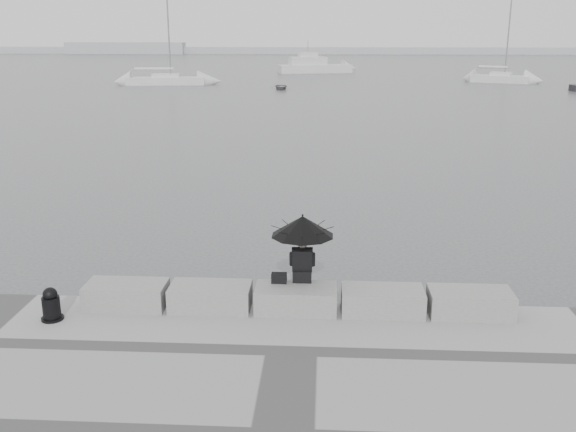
# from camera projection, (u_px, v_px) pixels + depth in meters

# --- Properties ---
(ground) EXTENTS (360.00, 360.00, 0.00)m
(ground) POSITION_uv_depth(u_px,v_px,m) (297.00, 324.00, 13.30)
(ground) COLOR #3F4143
(ground) RESTS_ON ground
(stone_block_far_left) EXTENTS (1.60, 0.80, 0.50)m
(stone_block_far_left) POSITION_uv_depth(u_px,v_px,m) (127.00, 295.00, 12.84)
(stone_block_far_left) COLOR slate
(stone_block_far_left) RESTS_ON promenade
(stone_block_left) EXTENTS (1.60, 0.80, 0.50)m
(stone_block_left) POSITION_uv_depth(u_px,v_px,m) (211.00, 297.00, 12.75)
(stone_block_left) COLOR slate
(stone_block_left) RESTS_ON promenade
(stone_block_centre) EXTENTS (1.60, 0.80, 0.50)m
(stone_block_centre) POSITION_uv_depth(u_px,v_px,m) (296.00, 299.00, 12.66)
(stone_block_centre) COLOR slate
(stone_block_centre) RESTS_ON promenade
(stone_block_right) EXTENTS (1.60, 0.80, 0.50)m
(stone_block_right) POSITION_uv_depth(u_px,v_px,m) (382.00, 301.00, 12.56)
(stone_block_right) COLOR slate
(stone_block_right) RESTS_ON promenade
(stone_block_far_right) EXTENTS (1.60, 0.80, 0.50)m
(stone_block_far_right) POSITION_uv_depth(u_px,v_px,m) (470.00, 303.00, 12.47)
(stone_block_far_right) COLOR slate
(stone_block_far_right) RESTS_ON promenade
(seated_person) EXTENTS (1.27, 1.27, 1.39)m
(seated_person) POSITION_uv_depth(u_px,v_px,m) (302.00, 232.00, 12.65)
(seated_person) COLOR black
(seated_person) RESTS_ON stone_block_centre
(bag) EXTENTS (0.31, 0.17, 0.20)m
(bag) POSITION_uv_depth(u_px,v_px,m) (279.00, 278.00, 12.79)
(bag) COLOR black
(bag) RESTS_ON stone_block_centre
(mooring_bollard) EXTENTS (0.42, 0.42, 0.66)m
(mooring_bollard) POSITION_uv_depth(u_px,v_px,m) (51.00, 306.00, 12.24)
(mooring_bollard) COLOR black
(mooring_bollard) RESTS_ON promenade
(distant_landmass) EXTENTS (180.00, 8.00, 2.80)m
(distant_landmass) POSITION_uv_depth(u_px,v_px,m) (292.00, 50.00, 161.60)
(distant_landmass) COLOR #AAADB0
(distant_landmass) RESTS_ON ground
(sailboat_left) EXTENTS (8.73, 3.49, 12.90)m
(sailboat_left) POSITION_uv_depth(u_px,v_px,m) (166.00, 80.00, 70.97)
(sailboat_left) COLOR silver
(sailboat_left) RESTS_ON ground
(sailboat_right) EXTENTS (6.90, 4.98, 12.90)m
(sailboat_right) POSITION_uv_depth(u_px,v_px,m) (501.00, 78.00, 73.78)
(sailboat_right) COLOR silver
(sailboat_right) RESTS_ON ground
(motor_cruiser) EXTENTS (10.66, 5.60, 4.50)m
(motor_cruiser) POSITION_uv_depth(u_px,v_px,m) (315.00, 66.00, 90.49)
(motor_cruiser) COLOR silver
(motor_cruiser) RESTS_ON ground
(dinghy) EXTENTS (2.94, 1.62, 0.47)m
(dinghy) POSITION_uv_depth(u_px,v_px,m) (281.00, 87.00, 65.52)
(dinghy) COLOR gray
(dinghy) RESTS_ON ground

